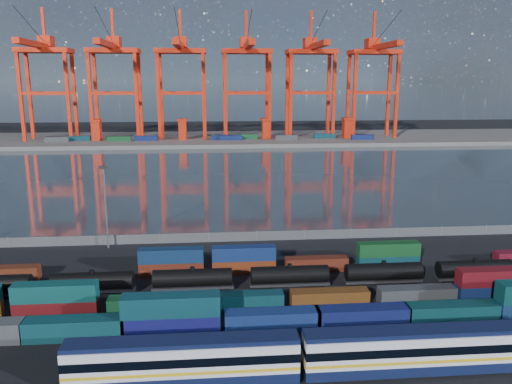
{
  "coord_description": "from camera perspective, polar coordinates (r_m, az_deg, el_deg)",
  "views": [
    {
      "loc": [
        -8.7,
        -71.12,
        32.51
      ],
      "look_at": [
        0.0,
        30.0,
        10.0
      ],
      "focal_mm": 35.0,
      "sensor_mm": 36.0,
      "label": 1
    }
  ],
  "objects": [
    {
      "name": "tanker_string",
      "position": [
        80.73,
        -1.67,
        -9.72
      ],
      "size": [
        90.41,
        2.77,
        3.97
      ],
      "color": "black",
      "rests_on": "ground"
    },
    {
      "name": "container_row_south",
      "position": [
        69.78,
        8.68,
        -13.6
      ],
      "size": [
        141.41,
        2.59,
        5.53
      ],
      "color": "#383A3D",
      "rests_on": "ground"
    },
    {
      "name": "passenger_train",
      "position": [
        61.93,
        17.62,
        -16.91
      ],
      "size": [
        77.38,
        3.13,
        5.38
      ],
      "color": "silver",
      "rests_on": "ground"
    },
    {
      "name": "waterfront_fence",
      "position": [
        104.37,
        0.09,
        -5.07
      ],
      "size": [
        160.12,
        0.12,
        2.2
      ],
      "color": "#595B5E",
      "rests_on": "ground"
    },
    {
      "name": "far_quay",
      "position": [
        283.02,
        -3.14,
        6.09
      ],
      "size": [
        700.0,
        70.0,
        2.0
      ],
      "primitive_type": "cube",
      "color": "#514F4C",
      "rests_on": "ground"
    },
    {
      "name": "ground",
      "position": [
        78.68,
        1.92,
        -11.91
      ],
      "size": [
        700.0,
        700.0,
        0.0
      ],
      "primitive_type": "plane",
      "color": "black",
      "rests_on": "ground"
    },
    {
      "name": "gantry_cranes",
      "position": [
        274.47,
        -4.82,
        14.6
      ],
      "size": [
        201.82,
        51.5,
        69.73
      ],
      "color": "red",
      "rests_on": "ground"
    },
    {
      "name": "container_row_mid",
      "position": [
        73.95,
        -3.53,
        -12.07
      ],
      "size": [
        140.78,
        2.36,
        5.02
      ],
      "color": "#494B4F",
      "rests_on": "ground"
    },
    {
      "name": "distant_mountains",
      "position": [
        1683.17,
        -2.59,
        18.9
      ],
      "size": [
        2470.0,
        1100.0,
        520.0
      ],
      "color": "#1E2630",
      "rests_on": "ground"
    },
    {
      "name": "container_row_north",
      "position": [
        87.19,
        -5.44,
        -8.15
      ],
      "size": [
        127.88,
        2.24,
        4.76
      ],
      "color": "#0F244D",
      "rests_on": "ground"
    },
    {
      "name": "straddle_carriers",
      "position": [
        272.32,
        -3.62,
        7.28
      ],
      "size": [
        140.0,
        7.0,
        11.1
      ],
      "color": "red",
      "rests_on": "far_quay"
    },
    {
      "name": "harbor_water",
      "position": [
        179.31,
        -2.06,
        2.05
      ],
      "size": [
        700.0,
        700.0,
        0.0
      ],
      "primitive_type": "plane",
      "color": "#2E3A43",
      "rests_on": "ground"
    },
    {
      "name": "yard_light_mast",
      "position": [
        102.1,
        -16.82,
        -1.18
      ],
      "size": [
        1.6,
        0.4,
        16.6
      ],
      "color": "slate",
      "rests_on": "ground"
    },
    {
      "name": "quay_containers",
      "position": [
        268.19,
        -5.41,
        6.2
      ],
      "size": [
        172.58,
        10.99,
        2.6
      ],
      "color": "navy",
      "rests_on": "far_quay"
    }
  ]
}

